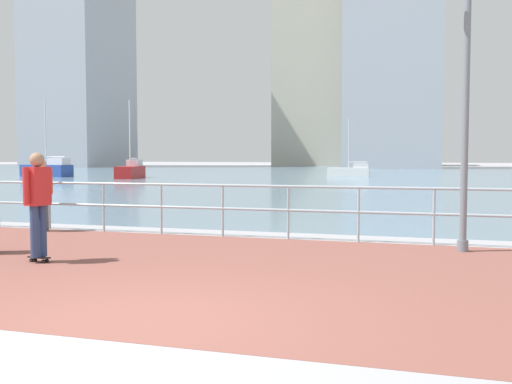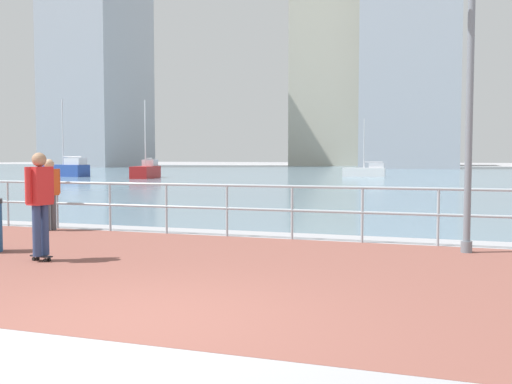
{
  "view_description": "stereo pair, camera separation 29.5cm",
  "coord_description": "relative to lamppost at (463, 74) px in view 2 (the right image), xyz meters",
  "views": [
    {
      "loc": [
        2.78,
        -5.26,
        1.67
      ],
      "look_at": [
        0.07,
        3.73,
        1.1
      ],
      "focal_mm": 41.39,
      "sensor_mm": 36.0,
      "label": 1
    },
    {
      "loc": [
        3.06,
        -5.17,
        1.67
      ],
      "look_at": [
        0.07,
        3.73,
        1.1
      ],
      "focal_mm": 41.39,
      "sensor_mm": 36.0,
      "label": 2
    }
  ],
  "objects": [
    {
      "name": "sailboat_navy",
      "position": [
        -6.9,
        37.27,
        -2.62
      ],
      "size": [
        3.39,
        1.2,
        4.7
      ],
      "color": "white",
      "rests_on": "ground"
    },
    {
      "name": "waterfront_railing",
      "position": [
        -3.17,
        0.7,
        -2.31
      ],
      "size": [
        25.25,
        0.06,
        1.09
      ],
      "color": "#9EADB7",
      "rests_on": "ground"
    },
    {
      "name": "sailboat_yellow",
      "position": [
        -30.39,
        30.16,
        -2.46
      ],
      "size": [
        4.67,
        2.08,
        6.33
      ],
      "color": "#284799",
      "rests_on": "ground"
    },
    {
      "name": "sailboat_white",
      "position": [
        -22.43,
        29.36,
        -2.5
      ],
      "size": [
        2.25,
        4.38,
        5.9
      ],
      "color": "#B21E1E",
      "rests_on": "ground"
    },
    {
      "name": "skateboarder",
      "position": [
        -6.32,
        -2.95,
        -2.03
      ],
      "size": [
        0.41,
        0.56,
        1.73
      ],
      "color": "black",
      "rests_on": "ground"
    },
    {
      "name": "ground",
      "position": [
        -3.17,
        34.49,
        -3.07
      ],
      "size": [
        220.0,
        220.0,
        0.0
      ],
      "primitive_type": "plane",
      "color": "#9E9EA3"
    },
    {
      "name": "brick_paving",
      "position": [
        -3.17,
        -2.71,
        -3.06
      ],
      "size": [
        28.0,
        6.83,
        0.01
      ],
      "primitive_type": "cube",
      "color": "brown",
      "rests_on": "ground"
    },
    {
      "name": "tower_beige",
      "position": [
        -20.25,
        92.98,
        13.89
      ],
      "size": [
        12.97,
        14.95,
        35.57
      ],
      "color": "#B2AD99",
      "rests_on": "ground"
    },
    {
      "name": "harbor_water",
      "position": [
        -3.17,
        45.7,
        -3.07
      ],
      "size": [
        180.0,
        88.0,
        0.0
      ],
      "primitive_type": "cube",
      "color": "slate",
      "rests_on": "ground"
    },
    {
      "name": "bystander",
      "position": [
        -8.7,
        0.35,
        -2.13
      ],
      "size": [
        0.33,
        0.55,
        1.6
      ],
      "color": "#4C4C51",
      "rests_on": "ground"
    },
    {
      "name": "tower_steel",
      "position": [
        -54.26,
        71.22,
        20.35
      ],
      "size": [
        12.01,
        15.17,
        48.51
      ],
      "color": "#A3A8B2",
      "rests_on": "ground"
    },
    {
      "name": "tower_concrete",
      "position": [
        -5.79,
        72.98,
        15.96
      ],
      "size": [
        12.78,
        10.8,
        39.73
      ],
      "color": "#A3A8B2",
      "rests_on": "ground"
    },
    {
      "name": "lamppost",
      "position": [
        0.0,
        0.0,
        0.0
      ],
      "size": [
        0.69,
        0.62,
        5.55
      ],
      "color": "slate",
      "rests_on": "ground"
    }
  ]
}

